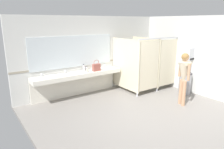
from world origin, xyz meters
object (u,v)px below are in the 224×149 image
paper_towel_dispenser_lower (189,71)px  handbag (96,67)px  trash_bin (185,83)px  paper_cup (87,71)px  person_standing (184,73)px  paper_towel_dispenser_upper (192,54)px  soap_dispenser (84,68)px

paper_towel_dispenser_lower → handbag: handbag is taller
trash_bin → paper_towel_dispenser_lower: bearing=11.4°
paper_cup → person_standing: bearing=-50.0°
paper_towel_dispenser_upper → soap_dispenser: (-3.16, 2.03, -0.45)m
paper_towel_dispenser_upper → handbag: bearing=148.7°
trash_bin → handbag: (-2.60, 1.72, 0.61)m
paper_towel_dispenser_upper → person_standing: 1.37m
paper_towel_dispenser_upper → soap_dispenser: size_ratio=1.99×
paper_towel_dispenser_lower → trash_bin: paper_towel_dispenser_lower is taller
paper_towel_dispenser_lower → paper_towel_dispenser_upper: bearing=-90.0°
paper_cup → trash_bin: bearing=-31.2°
paper_towel_dispenser_lower → paper_cup: 3.61m
paper_towel_dispenser_upper → person_standing: bearing=-153.4°
person_standing → handbag: (-1.65, 2.31, -0.03)m
paper_towel_dispenser_upper → person_standing: (-1.18, -0.59, -0.38)m
paper_towel_dispenser_lower → person_standing: size_ratio=0.25×
paper_towel_dispenser_upper → paper_cup: size_ratio=4.55×
paper_towel_dispenser_lower → person_standing: 1.36m
paper_towel_dispenser_lower → soap_dispenser: bearing=147.8°
paper_towel_dispenser_upper → paper_towel_dispenser_lower: (-0.00, 0.05, -0.62)m
trash_bin → paper_cup: bearing=148.8°
paper_cup → soap_dispenser: bearing=86.9°
paper_towel_dispenser_lower → paper_cup: bearing=151.3°
handbag → paper_cup: size_ratio=4.08×
paper_towel_dispenser_upper → trash_bin: paper_towel_dispenser_upper is taller
paper_towel_dispenser_upper → trash_bin: 1.04m
paper_towel_dispenser_upper → trash_bin: (-0.23, 0.00, -1.02)m
handbag → paper_towel_dispenser_lower: bearing=-30.6°
person_standing → soap_dispenser: 3.28m
paper_cup → paper_towel_dispenser_lower: bearing=-28.7°
paper_towel_dispenser_lower → trash_bin: (-0.23, -0.05, -0.40)m
paper_towel_dispenser_upper → trash_bin: bearing=179.9°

